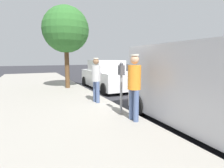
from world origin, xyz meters
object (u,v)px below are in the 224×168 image
parked_sedan_behind (107,76)px  street_tree (66,30)px  parking_meter_near (121,79)px  pedestrian_in_gray (96,77)px  pedestrian_in_orange (134,83)px

parked_sedan_behind → street_tree: bearing=-10.2°
parking_meter_near → pedestrian_in_gray: bearing=-82.3°
pedestrian_in_orange → street_tree: street_tree is taller
parking_meter_near → parked_sedan_behind: size_ratio=0.35×
parking_meter_near → pedestrian_in_orange: bearing=90.5°
parked_sedan_behind → pedestrian_in_gray: bearing=60.8°
pedestrian_in_orange → street_tree: (0.54, -6.07, 2.11)m
pedestrian_in_gray → street_tree: bearing=-85.2°
pedestrian_in_gray → parked_sedan_behind: size_ratio=0.37×
pedestrian_in_orange → street_tree: bearing=-85.0°
pedestrian_in_orange → parked_sedan_behind: 5.92m
pedestrian_in_gray → parked_sedan_behind: pedestrian_in_gray is taller
pedestrian_in_orange → street_tree: size_ratio=0.40×
street_tree → pedestrian_in_gray: bearing=94.8°
pedestrian_in_orange → parked_sedan_behind: size_ratio=0.39×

